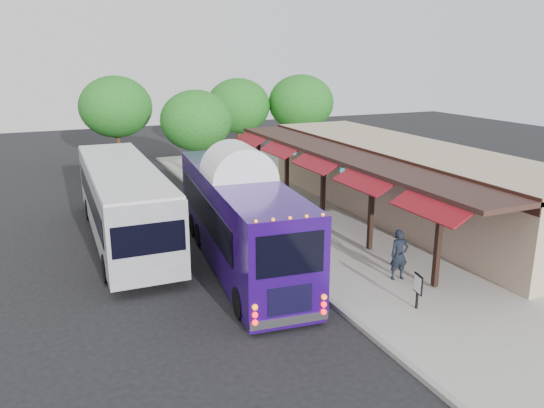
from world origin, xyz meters
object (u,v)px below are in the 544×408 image
ped_b (268,220)px  ped_c (253,182)px  city_bus (123,199)px  ped_a (399,255)px  coach_bus (239,214)px  ped_d (229,183)px  sign_board (418,286)px

ped_b → ped_c: ped_c is taller
ped_b → ped_c: 6.99m
city_bus → ped_a: size_ratio=6.78×
ped_b → city_bus: bearing=-47.7°
ped_a → ped_c: size_ratio=1.04×
coach_bus → ped_c: (4.01, 8.64, -0.99)m
coach_bus → city_bus: size_ratio=0.95×
coach_bus → ped_c: bearing=70.7°
city_bus → ped_c: (7.70, 4.09, -0.82)m
coach_bus → ped_c: size_ratio=6.74×
ped_d → city_bus: bearing=32.9°
ped_a → sign_board: (-0.87, -2.15, -0.14)m
ped_c → ped_d: size_ratio=1.01×
coach_bus → city_bus: coach_bus is taller
ped_b → ped_c: (1.96, 6.70, 0.07)m
city_bus → ped_c: bearing=28.8°
ped_a → ped_d: (-1.84, 13.04, -0.05)m
city_bus → ped_b: bearing=-23.7°
coach_bus → city_bus: 5.86m
ped_c → sign_board: ped_c is taller
city_bus → ped_a: bearing=-45.6°
ped_c → sign_board: bearing=82.7°
city_bus → sign_board: city_bus is taller
ped_c → ped_d: ped_c is taller
city_bus → coach_bus: bearing=-50.1°
ped_b → ped_d: bearing=-118.5°
coach_bus → ped_d: 9.39m
ped_d → ped_c: bearing=165.6°
coach_bus → ped_a: coach_bus is taller
ped_c → ped_d: 1.34m
coach_bus → ped_c: 9.57m
ped_b → ped_d: (0.65, 7.00, 0.05)m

